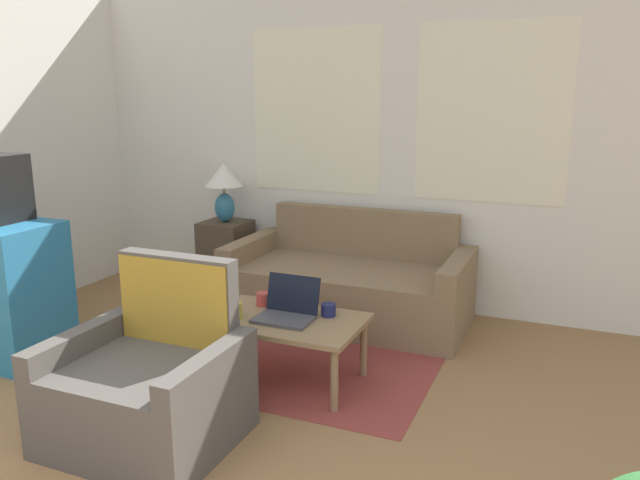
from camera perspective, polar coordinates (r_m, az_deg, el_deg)
wall_back at (r=4.94m, az=8.12°, el=8.65°), size 6.58×0.06×2.60m
rug at (r=4.33m, az=0.10°, el=-9.65°), size 1.66×1.91×0.01m
couch at (r=4.80m, az=2.80°, el=-4.18°), size 1.79×0.87×0.80m
armchair at (r=3.30m, az=-15.12°, el=-12.87°), size 0.87×0.74×0.88m
side_table at (r=5.42m, az=-8.55°, el=-1.59°), size 0.38×0.38×0.63m
table_lamp at (r=5.30m, az=-8.78°, el=5.13°), size 0.32×0.32×0.50m
coffee_table at (r=3.74m, az=-3.22°, el=-7.80°), size 0.92×0.58×0.39m
laptop at (r=3.70m, az=-3.04°, el=-6.37°), size 0.33×0.29×0.24m
cup_navy at (r=3.94m, az=-5.20°, el=-5.39°), size 0.09×0.09×0.08m
cup_yellow at (r=3.74m, az=0.77°, el=-6.41°), size 0.09×0.09×0.07m
cup_white at (r=3.74m, az=-7.76°, el=-6.38°), size 0.08×0.08×0.10m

